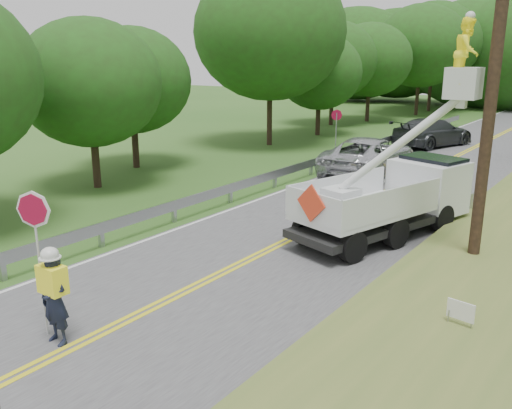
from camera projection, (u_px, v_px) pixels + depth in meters
The scene contains 10 objects.
ground at pixel (72, 349), 10.28m from camera, with size 140.00×140.00×0.00m, color #2C561C.
road at pixel (375, 197), 21.20m from camera, with size 7.20×96.00×0.03m.
guardrail at pixel (300, 167), 24.03m from camera, with size 0.18×48.00×0.77m.
treeline_left at pixel (342, 50), 38.52m from camera, with size 10.44×54.15×10.66m.
flagger at pixel (53, 292), 10.20m from camera, with size 1.12×0.43×2.95m.
bucket_truck at pixel (406, 188), 16.54m from camera, with size 4.41×6.63×6.28m.
suv_silver at pixel (368, 156), 24.95m from camera, with size 2.89×6.27×1.74m, color silver.
suv_darkgrey at pixel (433, 132), 32.70m from camera, with size 2.36×5.80×1.68m, color #373A3E.
stop_sign_permanent at pixel (336, 127), 27.87m from camera, with size 0.46×0.38×2.70m.
yard_sign at pixel (461, 312), 10.49m from camera, with size 0.55×0.10×0.80m.
Camera 1 is at (8.23, -5.36, 5.40)m, focal length 37.88 mm.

